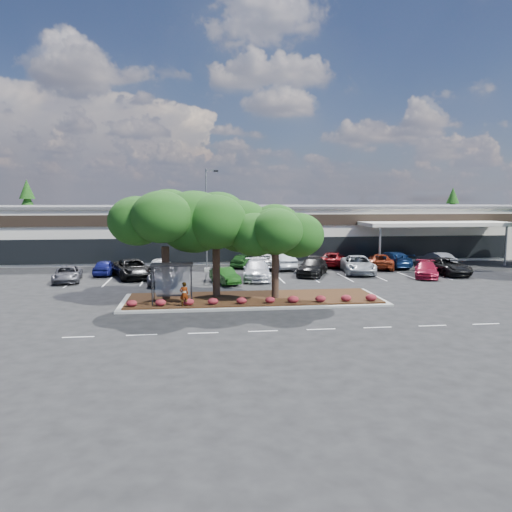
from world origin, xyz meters
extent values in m
plane|color=black|center=(0.00, 0.00, 0.00)|extent=(160.00, 160.00, 0.00)
cube|color=silver|center=(0.00, 34.00, 3.00)|extent=(80.00, 20.00, 6.00)
cube|color=#4F4F52|center=(0.00, 34.00, 6.10)|extent=(80.40, 20.40, 0.30)
cube|color=black|center=(0.00, 23.95, 4.80)|extent=(80.00, 0.25, 1.20)
cube|color=black|center=(0.00, 23.95, 1.60)|extent=(60.00, 0.18, 2.60)
cube|color=#B4170C|center=(-6.00, 23.88, 4.80)|extent=(6.00, 0.12, 1.00)
cube|color=silver|center=(20.00, 21.50, 4.40)|extent=(16.00, 5.00, 0.40)
cylinder|color=gray|center=(13.00, 19.50, 2.10)|extent=(0.24, 0.24, 4.20)
cylinder|color=gray|center=(27.00, 19.50, 2.10)|extent=(0.24, 0.24, 4.20)
cube|color=gray|center=(-2.00, 4.00, 0.07)|extent=(18.00, 6.00, 0.15)
cube|color=#3C2012|center=(-2.00, 4.00, 0.20)|extent=(17.20, 5.20, 0.12)
cube|color=silver|center=(-12.00, -4.00, 0.01)|extent=(1.60, 0.12, 0.01)
cube|color=silver|center=(-8.80, -4.00, 0.01)|extent=(1.60, 0.12, 0.01)
cube|color=silver|center=(-5.60, -4.00, 0.01)|extent=(1.60, 0.12, 0.01)
cube|color=silver|center=(-2.40, -4.00, 0.01)|extent=(1.60, 0.12, 0.01)
cube|color=silver|center=(0.80, -4.00, 0.01)|extent=(1.60, 0.12, 0.01)
cube|color=silver|center=(4.00, -4.00, 0.01)|extent=(1.60, 0.12, 0.01)
cube|color=silver|center=(7.20, -4.00, 0.01)|extent=(1.60, 0.12, 0.01)
cube|color=silver|center=(10.40, -4.00, 0.01)|extent=(1.60, 0.12, 0.01)
cube|color=silver|center=(-16.50, 13.50, 0.01)|extent=(0.12, 5.00, 0.01)
cube|color=silver|center=(-13.50, 13.50, 0.01)|extent=(0.12, 5.00, 0.01)
cube|color=silver|center=(-10.50, 13.50, 0.01)|extent=(0.12, 5.00, 0.01)
cube|color=silver|center=(-7.50, 13.50, 0.01)|extent=(0.12, 5.00, 0.01)
cube|color=silver|center=(-4.50, 13.50, 0.01)|extent=(0.12, 5.00, 0.01)
cube|color=silver|center=(-1.50, 13.50, 0.01)|extent=(0.12, 5.00, 0.01)
cube|color=silver|center=(1.50, 13.50, 0.01)|extent=(0.12, 5.00, 0.01)
cube|color=silver|center=(4.50, 13.50, 0.01)|extent=(0.12, 5.00, 0.01)
cube|color=silver|center=(7.50, 13.50, 0.01)|extent=(0.12, 5.00, 0.01)
cube|color=silver|center=(10.50, 13.50, 0.01)|extent=(0.12, 5.00, 0.01)
cube|color=silver|center=(13.50, 13.50, 0.01)|extent=(0.12, 5.00, 0.01)
cube|color=silver|center=(16.50, 13.50, 0.01)|extent=(0.12, 5.00, 0.01)
cylinder|color=black|center=(-8.75, 3.45, 1.51)|extent=(0.08, 0.08, 2.50)
cylinder|color=black|center=(-6.25, 3.45, 1.51)|extent=(0.08, 0.08, 2.50)
cylinder|color=black|center=(-8.75, 2.15, 1.51)|extent=(0.08, 0.08, 2.50)
cylinder|color=black|center=(-6.25, 2.15, 1.51)|extent=(0.08, 0.08, 2.50)
cube|color=black|center=(-7.50, 2.80, 2.80)|extent=(2.75, 1.55, 0.10)
cube|color=silver|center=(-7.50, 3.45, 1.63)|extent=(2.30, 0.03, 2.00)
cube|color=black|center=(-7.50, 3.05, 0.71)|extent=(2.00, 0.35, 0.06)
cone|color=#1C3D11|center=(-30.00, 46.00, 5.00)|extent=(4.40, 4.40, 10.00)
cone|color=#1C3D11|center=(34.00, 44.00, 4.50)|extent=(3.96, 3.96, 9.00)
imported|color=#594C47|center=(-6.71, 1.72, 1.04)|extent=(0.63, 0.47, 1.56)
cube|color=gray|center=(-4.86, 18.45, 0.20)|extent=(0.50, 0.50, 0.40)
cylinder|color=gray|center=(-4.86, 18.45, 5.18)|extent=(0.14, 0.14, 9.56)
cube|color=gray|center=(-4.44, 18.29, 9.81)|extent=(0.92, 0.53, 0.14)
cube|color=black|center=(-3.98, 18.10, 9.74)|extent=(0.53, 0.44, 0.18)
imported|color=#54545B|center=(-16.90, 14.05, 0.66)|extent=(2.82, 5.01, 1.32)
imported|color=black|center=(-11.59, 15.49, 0.84)|extent=(4.62, 6.63, 1.68)
imported|color=#59575F|center=(-8.49, 12.20, 0.73)|extent=(2.92, 5.46, 1.46)
imported|color=#174713|center=(-3.53, 11.53, 0.66)|extent=(2.58, 4.27, 1.33)
imported|color=silver|center=(-0.61, 13.35, 0.84)|extent=(2.96, 6.00, 1.68)
imported|color=black|center=(4.86, 15.05, 0.80)|extent=(4.30, 5.91, 1.59)
imported|color=#9EA2A8|center=(9.43, 15.71, 0.85)|extent=(3.77, 6.47, 1.69)
imported|color=maroon|center=(14.81, 12.63, 0.70)|extent=(3.77, 5.23, 1.41)
imported|color=black|center=(17.52, 14.03, 0.78)|extent=(3.09, 5.85, 1.57)
imported|color=navy|center=(-14.37, 17.63, 0.71)|extent=(1.88, 4.26, 1.43)
imported|color=silver|center=(-9.30, 18.21, 0.76)|extent=(2.48, 4.71, 1.53)
imported|color=#20531C|center=(-1.15, 21.41, 0.72)|extent=(3.07, 4.56, 1.44)
imported|color=silver|center=(0.99, 20.20, 0.77)|extent=(3.15, 5.78, 1.54)
imported|color=silver|center=(2.81, 19.54, 0.83)|extent=(2.18, 5.18, 1.66)
imported|color=maroon|center=(8.37, 20.88, 0.76)|extent=(4.22, 5.97, 1.51)
imported|color=maroon|center=(12.80, 18.66, 0.76)|extent=(4.17, 5.96, 1.51)
imported|color=navy|center=(14.23, 19.42, 0.83)|extent=(3.09, 6.00, 1.66)
imported|color=#58595F|center=(19.00, 19.13, 0.78)|extent=(2.64, 4.97, 1.56)
camera|label=1|loc=(-5.94, -29.91, 7.05)|focal=35.00mm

